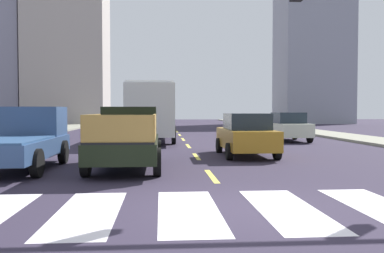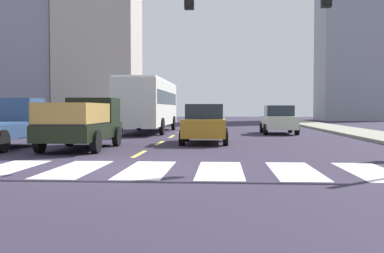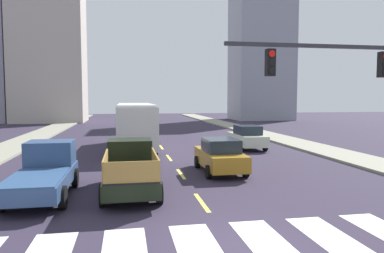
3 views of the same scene
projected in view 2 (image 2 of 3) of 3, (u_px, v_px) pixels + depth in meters
ground_plane at (111, 169)px, 11.70m from camera, size 160.00×160.00×0.00m
sidewalk_right at (357, 132)px, 28.91m from camera, size 3.01×110.00×0.15m
sidewalk_left at (9, 131)px, 30.37m from camera, size 3.01×110.00×0.15m
crosswalk_stripe_3 at (6, 168)px, 11.88m from camera, size 1.11×3.51×0.01m
crosswalk_stripe_4 at (76, 169)px, 11.76m from camera, size 1.11×3.51×0.01m
crosswalk_stripe_5 at (147, 169)px, 11.64m from camera, size 1.11×3.51×0.01m
crosswalk_stripe_6 at (220, 170)px, 11.52m from camera, size 1.11×3.51×0.01m
crosswalk_stripe_7 at (295, 171)px, 11.40m from camera, size 1.11×3.51×0.01m
crosswalk_stripe_8 at (371, 171)px, 11.28m from camera, size 1.11×3.51×0.01m
lane_dash_0 at (139, 154)px, 15.69m from camera, size 0.16×2.40×0.01m
lane_dash_1 at (160, 143)px, 20.67m from camera, size 0.16×2.40×0.01m
lane_dash_2 at (172, 136)px, 25.66m from camera, size 0.16×2.40×0.01m
lane_dash_3 at (180, 132)px, 30.64m from camera, size 0.16×2.40×0.01m
lane_dash_4 at (186, 129)px, 35.63m from camera, size 0.16×2.40×0.01m
lane_dash_5 at (191, 126)px, 40.61m from camera, size 0.16×2.40×0.01m
lane_dash_6 at (194, 124)px, 45.60m from camera, size 0.16×2.40×0.01m
lane_dash_7 at (197, 123)px, 50.59m from camera, size 0.16×2.40×0.01m
pickup_stakebed at (85, 124)px, 17.90m from camera, size 2.18×5.20×1.96m
pickup_dark at (3, 124)px, 18.15m from camera, size 2.18×5.20×1.96m
city_bus at (149, 102)px, 29.98m from camera, size 2.72×10.80×3.32m
sedan_mid at (205, 124)px, 20.56m from camera, size 2.02×4.40×1.72m
sedan_near_left at (279, 120)px, 28.33m from camera, size 2.02×4.40×1.72m
traffic_signal_gantry at (369, 14)px, 13.32m from camera, size 9.96×0.27×6.00m
tower_tall_centre at (99, 16)px, 63.58m from camera, size 10.51×8.45×28.38m
block_mid_left at (357, 25)px, 61.77m from camera, size 9.74×7.88×25.14m
block_mid_right at (34, 9)px, 66.50m from camera, size 8.57×11.41×31.57m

